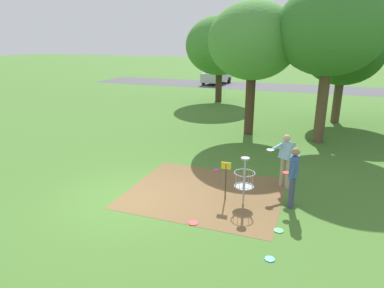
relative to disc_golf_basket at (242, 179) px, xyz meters
The scene contains 15 objects.
ground_plane 3.33m from the disc_golf_basket, 164.44° to the right, with size 160.00×160.00×0.00m, color #47752D.
dirt_tee_pad 1.44m from the disc_golf_basket, 164.97° to the left, with size 4.54×3.83×0.01m, color brown.
disc_golf_basket is the anchor object (origin of this frame).
player_foreground_watching 1.91m from the disc_golf_basket, 57.95° to the left, with size 0.97×0.79×1.71m.
player_throwing 1.38m from the disc_golf_basket, 14.43° to the left, with size 0.40×0.47×1.71m.
frisbee_near_basket 1.75m from the disc_golf_basket, 42.84° to the right, with size 0.23×0.23×0.02m, color green.
frisbee_by_tee 2.68m from the disc_golf_basket, 122.04° to the left, with size 0.25×0.25×0.02m, color #E53D99.
frisbee_mid_grass 2.64m from the disc_golf_basket, 63.91° to the right, with size 0.21×0.21×0.02m, color #1E93DB.
frisbee_far_left 1.88m from the disc_golf_basket, 121.53° to the right, with size 0.25×0.25×0.02m, color red.
tree_near_left 16.62m from the disc_golf_basket, 108.33° to the left, with size 4.84×4.84×6.07m.
tree_near_right 12.17m from the disc_golf_basket, 76.25° to the left, with size 4.17×4.17×5.63m.
tree_mid_left 8.42m from the disc_golf_basket, 74.63° to the left, with size 4.46×4.46×6.73m.
tree_mid_center 8.32m from the disc_golf_basket, 99.72° to the left, with size 4.12×4.12×6.12m.
parking_lot_strip 25.33m from the disc_golf_basket, 97.09° to the left, with size 36.00×6.00×0.01m, color #4C4C51.
parked_car_leftmost 26.81m from the disc_golf_basket, 107.86° to the left, with size 2.33×4.38×1.84m.
Camera 1 is at (4.79, -7.61, 4.43)m, focal length 31.33 mm.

